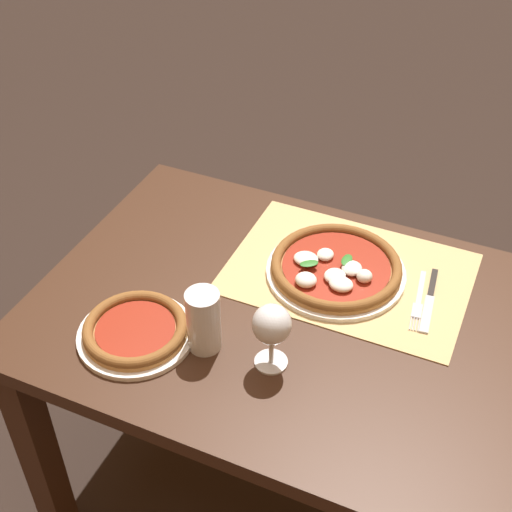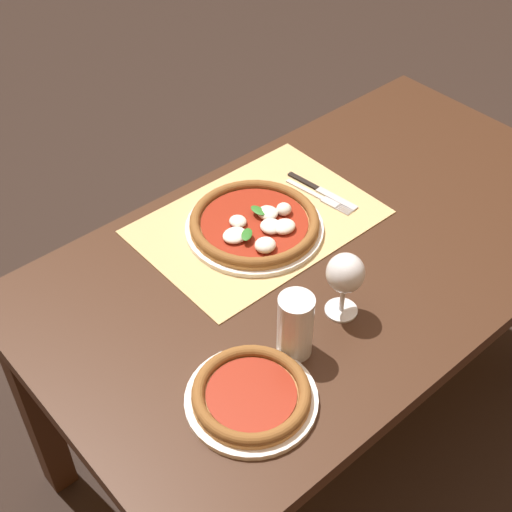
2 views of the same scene
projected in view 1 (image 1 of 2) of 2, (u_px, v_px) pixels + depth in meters
dining_table at (355, 364)px, 1.61m from camera, size 1.47×0.82×0.74m
paper_placemat at (349, 273)px, 1.69m from camera, size 0.56×0.39×0.00m
pizza_near at (336, 268)px, 1.67m from camera, size 0.33×0.33×0.05m
pizza_far at (135, 331)px, 1.52m from camera, size 0.25×0.25×0.04m
wine_glass at (272, 327)px, 1.40m from camera, size 0.08×0.08×0.16m
pint_glass at (204, 322)px, 1.47m from camera, size 0.07×0.07×0.15m
fork at (419, 300)px, 1.61m from camera, size 0.04×0.20×0.00m
knife at (430, 300)px, 1.61m from camera, size 0.04×0.22×0.01m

